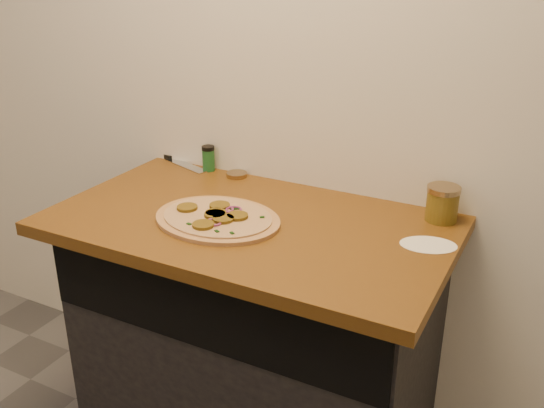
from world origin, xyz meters
The scene contains 8 objects.
cabinet centered at (0.00, 1.45, 0.43)m, with size 1.10×0.60×0.86m, color black.
countertop centered at (0.00, 1.42, 0.88)m, with size 1.20×0.70×0.04m, color brown.
pizza centered at (-0.08, 1.36, 0.91)m, with size 0.42×0.42×0.03m.
chefs_knife centered at (-0.52, 1.75, 0.91)m, with size 0.31×0.14×0.02m.
mason_jar_lid centered at (-0.22, 1.71, 0.91)m, with size 0.07×0.07×0.02m, color #967D57.
salsa_jar centered at (0.51, 1.67, 0.95)m, with size 0.10×0.10×0.11m.
spice_shaker centered at (-0.34, 1.72, 0.95)m, with size 0.05×0.05×0.09m.
flour_spill centered at (0.52, 1.49, 0.90)m, with size 0.16×0.16×0.00m, color white.
Camera 1 is at (0.83, -0.02, 1.65)m, focal length 40.00 mm.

